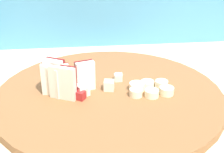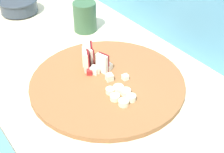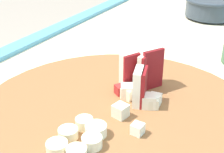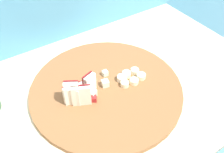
{
  "view_description": "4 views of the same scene",
  "coord_description": "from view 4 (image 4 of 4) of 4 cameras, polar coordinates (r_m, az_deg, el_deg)",
  "views": [
    {
      "loc": [
        0.07,
        -0.5,
        1.16
      ],
      "look_at": [
        0.12,
        0.0,
        0.92
      ],
      "focal_mm": 49.96,
      "sensor_mm": 36.0,
      "label": 1
    },
    {
      "loc": [
        0.71,
        -0.38,
        1.43
      ],
      "look_at": [
        0.13,
        0.03,
        0.9
      ],
      "focal_mm": 51.89,
      "sensor_mm": 36.0,
      "label": 2
    },
    {
      "loc": [
        0.46,
        0.21,
        1.15
      ],
      "look_at": [
        0.08,
        -0.01,
        0.91
      ],
      "focal_mm": 51.72,
      "sensor_mm": 36.0,
      "label": 3
    },
    {
      "loc": [
        -0.13,
        -0.39,
        1.39
      ],
      "look_at": [
        0.15,
        0.03,
        0.9
      ],
      "focal_mm": 39.66,
      "sensor_mm": 36.0,
      "label": 4
    }
  ],
  "objects": [
    {
      "name": "apple_wedge_fan",
      "position": [
        0.66,
        -7.92,
        -3.55
      ],
      "size": [
        0.1,
        0.06,
        0.07
      ],
      "color": "maroon",
      "rests_on": "cutting_board"
    },
    {
      "name": "banana_slice_rows",
      "position": [
        0.73,
        4.28,
        -0.17
      ],
      "size": [
        0.08,
        0.06,
        0.02
      ],
      "color": "beige",
      "rests_on": "cutting_board"
    },
    {
      "name": "cutting_board",
      "position": [
        0.71,
        -1.36,
        -2.89
      ],
      "size": [
        0.44,
        0.44,
        0.02
      ],
      "primitive_type": "cylinder",
      "color": "brown",
      "rests_on": "tiled_countertop"
    },
    {
      "name": "apple_dice_pile",
      "position": [
        0.7,
        -4.25,
        -2.3
      ],
      "size": [
        0.1,
        0.09,
        0.02
      ],
      "color": "white",
      "rests_on": "cutting_board"
    },
    {
      "name": "tile_backsplash",
      "position": [
        1.08,
        -15.75,
        -4.17
      ],
      "size": [
        2.4,
        0.04,
        1.23
      ],
      "primitive_type": "cube",
      "color": "#4C8EB2",
      "rests_on": "ground"
    }
  ]
}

